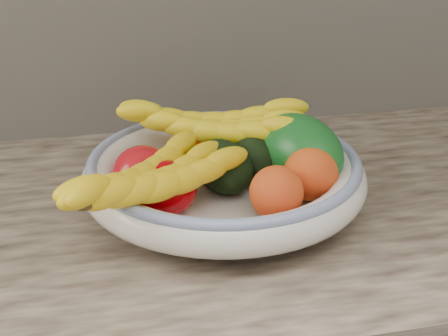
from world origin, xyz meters
TOP-DOWN VIEW (x-y plane):
  - fruit_bowl at (0.00, 1.66)m, footprint 0.39×0.39m
  - clementine_back_left at (-0.02, 1.74)m, footprint 0.06×0.06m
  - clementine_back_right at (0.04, 1.76)m, footprint 0.06×0.06m
  - clementine_back_mid at (0.01, 1.72)m, footprint 0.06×0.06m
  - clementine_extra at (-0.00, 1.75)m, footprint 0.05×0.05m
  - tomato_left at (-0.11, 1.66)m, footprint 0.10×0.10m
  - tomato_near_left at (-0.09, 1.61)m, footprint 0.10×0.10m
  - avocado_center at (-0.00, 1.66)m, footprint 0.10×0.12m
  - avocado_right at (0.05, 1.68)m, footprint 0.07×0.10m
  - green_mango at (0.10, 1.66)m, footprint 0.17×0.19m
  - peach_front at (0.05, 1.56)m, footprint 0.08×0.08m
  - peach_right at (0.10, 1.60)m, footprint 0.08×0.08m
  - banana_bunch_back at (-0.00, 1.73)m, footprint 0.31×0.20m
  - banana_bunch_front at (-0.11, 1.58)m, footprint 0.30×0.27m

SIDE VIEW (x-z plane):
  - fruit_bowl at x=0.00m, z-range 0.91..0.99m
  - clementine_back_left at x=-0.02m, z-range 0.93..0.98m
  - clementine_back_right at x=0.04m, z-range 0.93..0.98m
  - clementine_back_mid at x=0.01m, z-range 0.93..0.98m
  - clementine_extra at x=0.00m, z-range 0.93..0.98m
  - tomato_left at x=-0.11m, z-range 0.93..1.00m
  - tomato_near_left at x=-0.09m, z-range 0.93..1.00m
  - avocado_center at x=0.00m, z-range 0.93..1.00m
  - avocado_right at x=0.05m, z-range 0.93..1.00m
  - peach_front at x=0.05m, z-range 0.93..1.00m
  - peach_right at x=0.10m, z-range 0.93..1.00m
  - green_mango at x=0.10m, z-range 0.91..1.04m
  - banana_bunch_front at x=-0.11m, z-range 0.94..1.02m
  - banana_bunch_back at x=0.00m, z-range 0.95..1.03m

